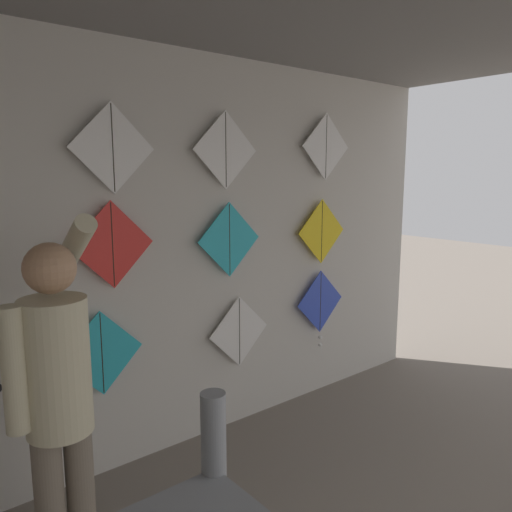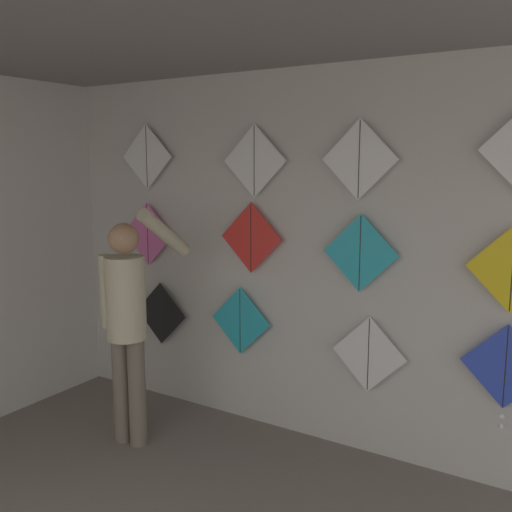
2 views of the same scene
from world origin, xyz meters
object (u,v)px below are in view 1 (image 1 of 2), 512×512
Objects in this scene: kite_5 at (112,245)px; kite_11 at (326,147)px; shopkeeper at (57,391)px; kite_10 at (226,150)px; kite_1 at (102,353)px; kite_7 at (322,231)px; kite_9 at (113,148)px; kite_6 at (229,240)px; kite_3 at (320,304)px; kite_2 at (239,331)px.

kite_11 is (1.92, 0.00, 0.66)m from kite_5.
kite_10 is at bearing 20.94° from shopkeeper.
kite_7 reaches higher than kite_1.
kite_10 is (0.84, 0.00, 0.01)m from kite_9.
kite_10 is (-0.03, 0.00, 0.65)m from kite_6.
shopkeeper is 1.75m from kite_6.
kite_7 is at bearing 162.99° from kite_3.
kite_1 is 1.19m from kite_6.
kite_3 is 2.26m from kite_9.
kite_2 is 1.00× the size of kite_6.
kite_5 is 2.03m from kite_11.
kite_1 is 1.00× the size of kite_5.
kite_9 is at bearing 43.66° from shopkeeper.
kite_2 is at bearing 0.00° from kite_9.
kite_9 is 1.00× the size of kite_10.
kite_5 is (-0.99, 0.00, 0.77)m from kite_2.
kite_2 is at bearing 180.00° from kite_11.
shopkeeper is 3.25× the size of kite_1.
kite_3 is at bearing -0.02° from kite_5.
kite_2 is 0.73m from kite_6.
kite_11 reaches higher than kite_1.
kite_10 reaches higher than kite_5.
shopkeeper is 3.25× the size of kite_5.
kite_1 is at bearing 180.00° from kite_5.
kite_5 reaches higher than kite_2.
kite_7 is (1.99, 0.00, 0.63)m from kite_1.
kite_2 is at bearing 0.00° from kite_5.
kite_2 is 0.90m from kite_3.
kite_6 is 0.65m from kite_10.
shopkeeper reaches higher than kite_2.
kite_10 is at bearing 179.96° from kite_3.
kite_9 is (-1.86, 0.00, 1.29)m from kite_3.
kite_7 is at bearing 0.00° from kite_1.
kite_7 is at bearing 0.00° from kite_5.
kite_5 is at bearing 180.00° from kite_9.
kite_5 is 1.00× the size of kite_9.
kite_1 is at bearing 180.00° from kite_10.
kite_10 is (-1.01, 0.00, 1.31)m from kite_3.
kite_9 is at bearing 180.00° from kite_7.
shopkeeper reaches higher than kite_3.
kite_7 reaches higher than kite_3.
kite_1 is at bearing 180.00° from kite_2.
kite_3 is at bearing -17.01° from kite_7.
kite_5 is at bearing 180.00° from kite_6.
kite_6 is (1.01, 0.00, 0.64)m from kite_1.
kite_9 is at bearing 179.98° from kite_3.
kite_7 is at bearing 10.88° from shopkeeper.
shopkeeper is at bearing -123.93° from kite_1.
kite_7 is (0.98, 0.00, -0.01)m from kite_6.
kite_6 is 1.00× the size of kite_7.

